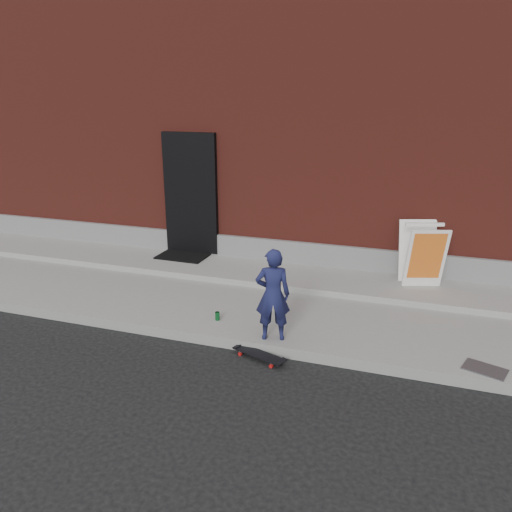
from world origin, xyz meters
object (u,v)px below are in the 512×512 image
at_px(skateboard, 259,355).
at_px(pizza_sign, 422,254).
at_px(child, 273,295).
at_px(soda_can, 217,316).

relative_size(skateboard, pizza_sign, 0.72).
bearing_deg(pizza_sign, skateboard, -124.46).
xyz_separation_m(child, soda_can, (-0.89, 0.28, -0.55)).
distance_m(child, soda_can, 1.09).
relative_size(child, pizza_sign, 1.21).
distance_m(skateboard, pizza_sign, 3.34).
height_order(child, pizza_sign, child).
xyz_separation_m(pizza_sign, soda_can, (-2.67, -2.10, -0.55)).
bearing_deg(skateboard, soda_can, 143.52).
relative_size(child, skateboard, 1.68).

